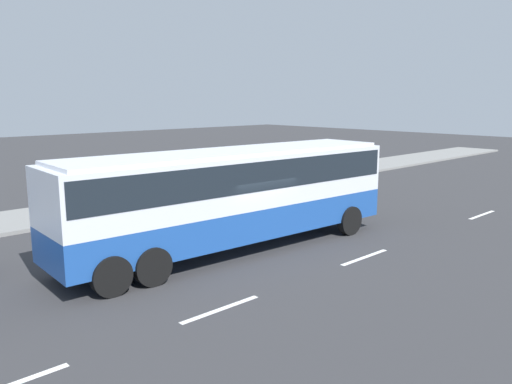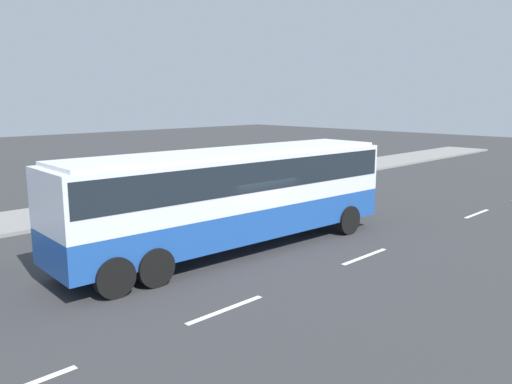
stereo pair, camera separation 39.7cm
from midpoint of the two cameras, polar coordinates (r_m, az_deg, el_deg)
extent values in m
plane|color=#333335|center=(17.51, -1.59, -6.53)|extent=(120.00, 120.00, 0.00)
cube|color=gray|center=(25.09, -16.60, -1.57)|extent=(80.00, 4.00, 0.15)
cube|color=white|center=(12.86, -4.32, -12.98)|extent=(2.40, 0.16, 0.01)
cube|color=white|center=(17.16, 11.43, -7.08)|extent=(2.40, 0.16, 0.01)
cube|color=white|center=(24.87, 23.07, -2.25)|extent=(2.40, 0.16, 0.01)
cube|color=#1E4C9E|center=(17.27, -3.15, -3.09)|extent=(12.48, 3.30, 1.04)
cube|color=silver|center=(17.00, -3.20, 1.43)|extent=(12.48, 3.30, 1.71)
cube|color=black|center=(16.97, -3.20, 2.21)|extent=(12.23, 3.31, 0.94)
cube|color=black|center=(21.28, 9.90, 3.34)|extent=(0.26, 2.38, 1.37)
cube|color=silver|center=(16.88, -3.23, 4.50)|extent=(11.98, 3.11, 0.12)
cylinder|color=black|center=(21.28, 4.50, -1.96)|extent=(1.12, 0.36, 1.10)
cylinder|color=black|center=(19.68, 9.70, -3.11)|extent=(1.12, 0.36, 1.10)
cylinder|color=black|center=(16.53, -16.26, -6.00)|extent=(1.12, 0.36, 1.10)
cylinder|color=black|center=(14.41, -12.00, -8.24)|extent=(1.12, 0.36, 1.10)
cylinder|color=black|center=(16.09, -20.15, -6.68)|extent=(1.12, 0.36, 1.10)
cylinder|color=black|center=(13.90, -16.36, -9.15)|extent=(1.12, 0.36, 1.10)
cylinder|color=brown|center=(27.39, -4.54, 0.88)|extent=(0.14, 0.14, 0.85)
cylinder|color=brown|center=(27.53, -4.38, 0.93)|extent=(0.14, 0.14, 0.85)
cylinder|color=#2672B2|center=(27.35, -4.48, 2.44)|extent=(0.32, 0.32, 0.63)
sphere|color=tan|center=(27.29, -4.49, 3.34)|extent=(0.23, 0.23, 0.23)
cylinder|color=brown|center=(28.35, -4.71, 1.16)|extent=(0.14, 0.14, 0.81)
cylinder|color=brown|center=(28.42, -4.42, 1.19)|extent=(0.14, 0.14, 0.81)
cylinder|color=gold|center=(28.28, -4.58, 2.59)|extent=(0.32, 0.32, 0.60)
sphere|color=brown|center=(28.23, -4.60, 3.41)|extent=(0.22, 0.22, 0.22)
camera|label=1|loc=(0.20, 89.34, 0.12)|focal=35.74mm
camera|label=2|loc=(0.20, -90.66, -0.12)|focal=35.74mm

